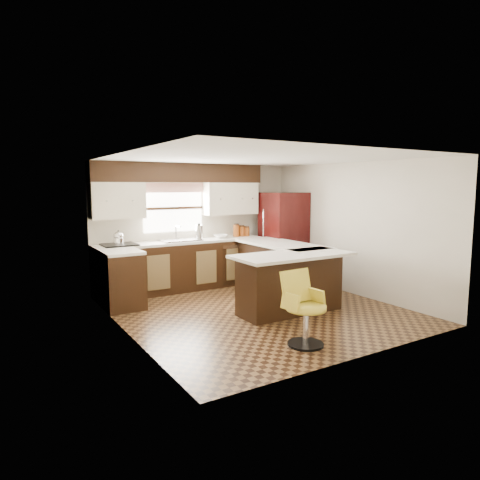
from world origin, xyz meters
TOP-DOWN VIEW (x-y plane):
  - floor at (0.00, 0.00)m, footprint 4.40×4.40m
  - ceiling at (0.00, 0.00)m, footprint 4.40×4.40m
  - wall_back at (0.00, 2.20)m, footprint 4.40×0.00m
  - wall_front at (0.00, -2.20)m, footprint 4.40×0.00m
  - wall_left at (-2.10, 0.00)m, footprint 0.00×4.40m
  - wall_right at (2.10, 0.00)m, footprint 0.00×4.40m
  - base_cab_back at (-0.45, 1.90)m, footprint 3.30×0.60m
  - base_cab_left at (-1.80, 1.25)m, footprint 0.60×0.70m
  - counter_back at (-0.45, 1.90)m, footprint 3.30×0.60m
  - counter_left at (-1.80, 1.25)m, footprint 0.60×0.70m
  - soffit at (-0.40, 2.03)m, footprint 3.40×0.35m
  - upper_cab_left at (-1.62, 2.03)m, footprint 0.94×0.35m
  - upper_cab_right at (0.68, 2.03)m, footprint 1.14×0.35m
  - window_pane at (-0.50, 2.18)m, footprint 1.20×0.02m
  - valance at (-0.50, 2.14)m, footprint 1.30×0.06m
  - sink at (-0.50, 1.88)m, footprint 0.75×0.45m
  - dishwasher at (0.55, 1.61)m, footprint 0.58×0.03m
  - cooktop at (-1.65, 1.88)m, footprint 0.58×0.50m
  - peninsula_long at (0.90, 0.62)m, footprint 0.60×1.95m
  - peninsula_return at (0.38, -0.35)m, footprint 1.65×0.60m
  - counter_pen_long at (0.95, 0.62)m, footprint 0.84×1.95m
  - counter_pen_return at (0.35, -0.44)m, footprint 1.89×0.84m
  - refrigerator at (1.69, 1.55)m, footprint 0.79×0.76m
  - bar_chair at (-0.34, -1.58)m, footprint 0.53×0.53m
  - kettle at (-1.66, 1.88)m, footprint 0.18×0.18m
  - percolator at (-0.09, 1.90)m, footprint 0.14×0.14m
  - mixing_bowl at (0.38, 1.90)m, footprint 0.28×0.28m
  - canister_large at (0.76, 1.92)m, footprint 0.13×0.13m
  - canister_med at (0.89, 1.92)m, footprint 0.12×0.12m
  - canister_small at (1.01, 1.92)m, footprint 0.13×0.13m

SIDE VIEW (x-z plane):
  - floor at x=0.00m, z-range 0.00..0.00m
  - dishwasher at x=0.55m, z-range 0.04..0.82m
  - base_cab_back at x=-0.45m, z-range 0.00..0.90m
  - base_cab_left at x=-1.80m, z-range 0.00..0.90m
  - peninsula_long at x=0.90m, z-range 0.00..0.90m
  - peninsula_return at x=0.38m, z-range 0.00..0.90m
  - bar_chair at x=-0.34m, z-range 0.00..0.93m
  - refrigerator at x=1.69m, z-range 0.00..1.84m
  - counter_back at x=-0.45m, z-range 0.90..0.94m
  - counter_left at x=-1.80m, z-range 0.90..0.94m
  - counter_pen_long at x=0.95m, z-range 0.90..0.94m
  - counter_pen_return at x=0.35m, z-range 0.90..0.94m
  - cooktop at x=-1.65m, z-range 0.94..0.97m
  - sink at x=-0.50m, z-range 0.95..0.98m
  - mixing_bowl at x=0.38m, z-range 0.95..1.01m
  - canister_small at x=1.01m, z-range 0.95..1.12m
  - canister_med at x=0.89m, z-range 0.95..1.14m
  - canister_large at x=0.76m, z-range 0.95..1.18m
  - percolator at x=-0.09m, z-range 0.95..1.22m
  - kettle at x=-1.66m, z-range 0.97..1.21m
  - wall_back at x=0.00m, z-range -1.00..3.40m
  - wall_front at x=0.00m, z-range -1.00..3.40m
  - wall_left at x=-2.10m, z-range -1.00..3.40m
  - wall_right at x=2.10m, z-range -1.00..3.40m
  - window_pane at x=-0.50m, z-range 1.10..2.00m
  - upper_cab_left at x=-1.62m, z-range 1.40..2.04m
  - upper_cab_right at x=0.68m, z-range 1.40..2.04m
  - valance at x=-0.50m, z-range 1.85..2.03m
  - soffit at x=-0.40m, z-range 2.04..2.40m
  - ceiling at x=0.00m, z-range 2.40..2.40m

